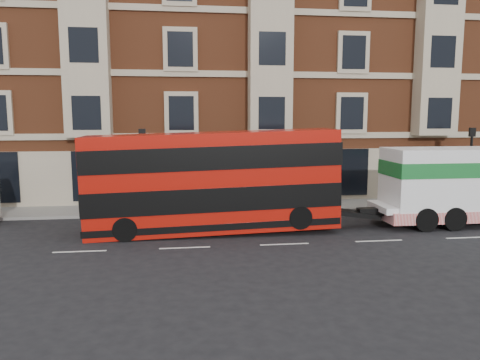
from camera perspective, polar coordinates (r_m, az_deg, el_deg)
name	(u,v)px	position (r m, az deg, el deg)	size (l,w,h in m)	color
ground	(284,244)	(19.14, 5.43, -7.81)	(120.00, 120.00, 0.00)	black
sidewalk	(255,207)	(26.29, 1.81, -3.30)	(90.00, 3.00, 0.15)	slate
victorian_terrace	(245,44)	(33.65, 0.64, 16.23)	(45.00, 12.00, 20.40)	brown
lamp_post_west	(143,165)	(24.36, -11.74, 1.84)	(0.35, 0.15, 4.35)	black
lamp_post_east	(470,160)	(29.16, 26.27, 2.16)	(0.35, 0.15, 4.35)	black
double_decker_bus	(212,180)	(20.59, -3.38, 0.00)	(10.95, 2.51, 4.43)	#AF1209
tow_truck	(466,184)	(24.62, 25.87, -0.45)	(8.77, 2.59, 3.65)	white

